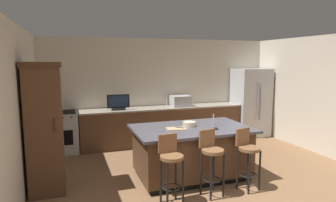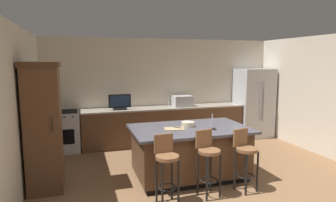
# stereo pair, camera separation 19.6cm
# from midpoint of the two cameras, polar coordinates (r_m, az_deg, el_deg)

# --- Properties ---
(wall_back) EXTENTS (6.44, 0.12, 2.62)m
(wall_back) POSITION_cam_midpoint_polar(r_m,az_deg,el_deg) (7.60, -2.15, 2.16)
(wall_back) COLOR beige
(wall_back) RESTS_ON ground_plane
(wall_left) EXTENTS (0.12, 4.58, 2.62)m
(wall_left) POSITION_cam_midpoint_polar(r_m,az_deg,el_deg) (5.28, -27.85, -1.37)
(wall_left) COLOR beige
(wall_left) RESTS_ON ground_plane
(wall_right) EXTENTS (0.12, 4.58, 2.62)m
(wall_right) POSITION_cam_midpoint_polar(r_m,az_deg,el_deg) (7.36, 26.20, 1.15)
(wall_right) COLOR beige
(wall_right) RESTS_ON ground_plane
(counter_back) EXTENTS (4.09, 0.62, 0.92)m
(counter_back) POSITION_cam_midpoint_polar(r_m,az_deg,el_deg) (7.36, -1.69, -4.74)
(counter_back) COLOR brown
(counter_back) RESTS_ON ground_plane
(kitchen_island) EXTENTS (2.07, 1.28, 0.90)m
(kitchen_island) POSITION_cam_midpoint_polar(r_m,az_deg,el_deg) (5.31, 3.53, -9.83)
(kitchen_island) COLOR black
(kitchen_island) RESTS_ON ground_plane
(refrigerator) EXTENTS (0.92, 0.76, 1.85)m
(refrigerator) POSITION_cam_midpoint_polar(r_m,az_deg,el_deg) (8.31, 15.19, -0.28)
(refrigerator) COLOR #B7BABF
(refrigerator) RESTS_ON ground_plane
(range_oven) EXTENTS (0.80, 0.63, 0.94)m
(range_oven) POSITION_cam_midpoint_polar(r_m,az_deg,el_deg) (7.05, -21.18, -5.80)
(range_oven) COLOR #B7BABF
(range_oven) RESTS_ON ground_plane
(cabinet_tower) EXTENTS (0.56, 0.64, 2.06)m
(cabinet_tower) POSITION_cam_midpoint_polar(r_m,az_deg,el_deg) (4.97, -24.01, -4.45)
(cabinet_tower) COLOR brown
(cabinet_tower) RESTS_ON ground_plane
(microwave) EXTENTS (0.48, 0.36, 0.27)m
(microwave) POSITION_cam_midpoint_polar(r_m,az_deg,el_deg) (7.40, 1.75, 0.00)
(microwave) COLOR #B7BABF
(microwave) RESTS_ON counter_back
(tv_monitor) EXTENTS (0.52, 0.16, 0.37)m
(tv_monitor) POSITION_cam_midpoint_polar(r_m,az_deg,el_deg) (6.95, -10.48, -0.37)
(tv_monitor) COLOR black
(tv_monitor) RESTS_ON counter_back
(sink_faucet_back) EXTENTS (0.02, 0.02, 0.24)m
(sink_faucet_back) POSITION_cam_midpoint_polar(r_m,az_deg,el_deg) (7.39, -0.97, -0.12)
(sink_faucet_back) COLOR #B2B2B7
(sink_faucet_back) RESTS_ON counter_back
(sink_faucet_island) EXTENTS (0.02, 0.02, 0.22)m
(sink_faucet_island) POSITION_cam_midpoint_polar(r_m,az_deg,el_deg) (5.34, 7.85, -3.66)
(sink_faucet_island) COLOR #B2B2B7
(sink_faucet_island) RESTS_ON kitchen_island
(bar_stool_left) EXTENTS (0.34, 0.35, 1.02)m
(bar_stool_left) POSITION_cam_midpoint_polar(r_m,az_deg,el_deg) (4.29, -0.78, -12.02)
(bar_stool_left) COLOR brown
(bar_stool_left) RESTS_ON ground_plane
(bar_stool_center) EXTENTS (0.34, 0.36, 1.02)m
(bar_stool_center) POSITION_cam_midpoint_polar(r_m,az_deg,el_deg) (4.59, 7.24, -10.72)
(bar_stool_center) COLOR brown
(bar_stool_center) RESTS_ON ground_plane
(bar_stool_right) EXTENTS (0.35, 0.37, 0.99)m
(bar_stool_right) POSITION_cam_midpoint_polar(r_m,az_deg,el_deg) (4.90, 14.18, -9.94)
(bar_stool_right) COLOR brown
(bar_stool_right) RESTS_ON ground_plane
(fruit_bowl) EXTENTS (0.24, 0.24, 0.08)m
(fruit_bowl) POSITION_cam_midpoint_polar(r_m,az_deg,el_deg) (5.27, 3.13, -4.51)
(fruit_bowl) COLOR beige
(fruit_bowl) RESTS_ON kitchen_island
(cell_phone) EXTENTS (0.11, 0.16, 0.01)m
(cell_phone) POSITION_cam_midpoint_polar(r_m,az_deg,el_deg) (5.13, 8.26, -5.38)
(cell_phone) COLOR black
(cell_phone) RESTS_ON kitchen_island
(tv_remote) EXTENTS (0.15, 0.15, 0.02)m
(tv_remote) POSITION_cam_midpoint_polar(r_m,az_deg,el_deg) (5.10, 1.22, -5.30)
(tv_remote) COLOR black
(tv_remote) RESTS_ON kitchen_island
(cutting_board) EXTENTS (0.37, 0.29, 0.02)m
(cutting_board) POSITION_cam_midpoint_polar(r_m,az_deg,el_deg) (5.05, 0.52, -5.46)
(cutting_board) COLOR tan
(cutting_board) RESTS_ON kitchen_island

